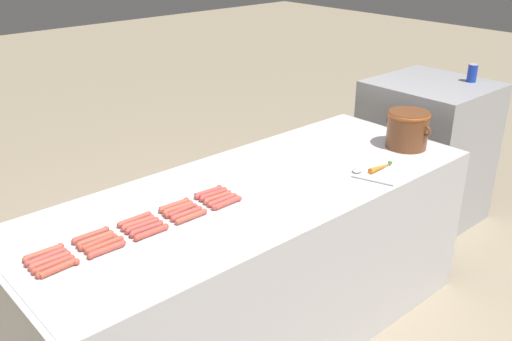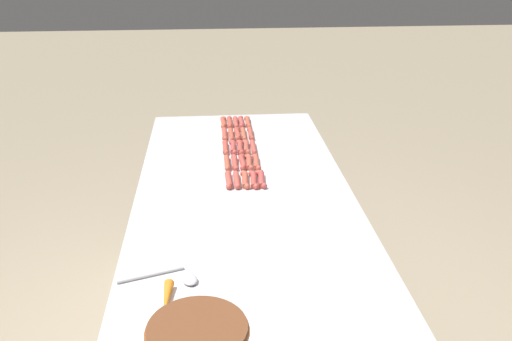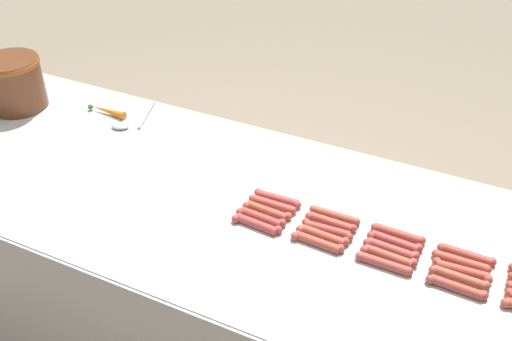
{
  "view_description": "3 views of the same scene",
  "coord_description": "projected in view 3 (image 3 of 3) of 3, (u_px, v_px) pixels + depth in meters",
  "views": [
    {
      "loc": [
        1.87,
        -1.66,
        2.09
      ],
      "look_at": [
        -0.08,
        0.08,
        0.93
      ],
      "focal_mm": 39.67,
      "sensor_mm": 36.0,
      "label": 1
    },
    {
      "loc": [
        0.13,
        2.01,
        1.93
      ],
      "look_at": [
        -0.05,
        -0.14,
        0.99
      ],
      "focal_mm": 38.79,
      "sensor_mm": 36.0,
      "label": 2
    },
    {
      "loc": [
        -1.31,
        -0.81,
        2.1
      ],
      "look_at": [
        0.15,
        -0.11,
        0.93
      ],
      "focal_mm": 40.65,
      "sensor_mm": 36.0,
      "label": 3
    }
  ],
  "objects": [
    {
      "name": "hot_dog_9",
      "position": [
        261.0,
        217.0,
        1.82
      ],
      "size": [
        0.04,
        0.17,
        0.03
      ],
      "color": "#B2463E",
      "rests_on": "griddle_counter"
    },
    {
      "name": "hot_dog_13",
      "position": [
        327.0,
        230.0,
        1.78
      ],
      "size": [
        0.03,
        0.17,
        0.03
      ],
      "color": "#AE443C",
      "rests_on": "griddle_counter"
    },
    {
      "name": "hot_dog_8",
      "position": [
        322.0,
        235.0,
        1.76
      ],
      "size": [
        0.04,
        0.17,
        0.03
      ],
      "color": "#B04F3D",
      "rests_on": "griddle_counter"
    },
    {
      "name": "griddle_counter",
      "position": [
        214.0,
        286.0,
        2.2
      ],
      "size": [
        0.93,
        2.44,
        0.9
      ],
      "color": "#BCBCC1",
      "rests_on": "ground_plane"
    },
    {
      "name": "hot_dog_18",
      "position": [
        331.0,
        222.0,
        1.81
      ],
      "size": [
        0.03,
        0.17,
        0.03
      ],
      "color": "#B9493F",
      "rests_on": "griddle_counter"
    },
    {
      "name": "hot_dog_4",
      "position": [
        257.0,
        224.0,
        1.8
      ],
      "size": [
        0.04,
        0.17,
        0.03
      ],
      "color": "#B94541",
      "rests_on": "griddle_counter"
    },
    {
      "name": "hot_dog_12",
      "position": [
        391.0,
        249.0,
        1.71
      ],
      "size": [
        0.04,
        0.17,
        0.03
      ],
      "color": "#AE463D",
      "rests_on": "griddle_counter"
    },
    {
      "name": "hot_dog_1",
      "position": [
        457.0,
        287.0,
        1.59
      ],
      "size": [
        0.03,
        0.17,
        0.03
      ],
      "color": "#AB483C",
      "rests_on": "griddle_counter"
    },
    {
      "name": "hot_dog_23",
      "position": [
        335.0,
        215.0,
        1.83
      ],
      "size": [
        0.03,
        0.17,
        0.03
      ],
      "color": "#AC4E3C",
      "rests_on": "griddle_counter"
    },
    {
      "name": "hot_dog_19",
      "position": [
        272.0,
        204.0,
        1.88
      ],
      "size": [
        0.03,
        0.17,
        0.03
      ],
      "color": "#B94B42",
      "rests_on": "griddle_counter"
    },
    {
      "name": "hot_dog_7",
      "position": [
        389.0,
        256.0,
        1.68
      ],
      "size": [
        0.04,
        0.17,
        0.03
      ],
      "color": "#AD4C3F",
      "rests_on": "griddle_counter"
    },
    {
      "name": "hot_dog_3",
      "position": [
        317.0,
        242.0,
        1.73
      ],
      "size": [
        0.04,
        0.17,
        0.03
      ],
      "color": "#B74D3C",
      "rests_on": "griddle_counter"
    },
    {
      "name": "hot_dog_21",
      "position": [
        466.0,
        255.0,
        1.69
      ],
      "size": [
        0.03,
        0.17,
        0.03
      ],
      "color": "#B4493B",
      "rests_on": "griddle_counter"
    },
    {
      "name": "hot_dog_2",
      "position": [
        384.0,
        264.0,
        1.66
      ],
      "size": [
        0.03,
        0.17,
        0.03
      ],
      "color": "#B4493F",
      "rests_on": "griddle_counter"
    },
    {
      "name": "hot_dog_6",
      "position": [
        459.0,
        278.0,
        1.61
      ],
      "size": [
        0.03,
        0.17,
        0.03
      ],
      "color": "#AB533E",
      "rests_on": "griddle_counter"
    },
    {
      "name": "carrot",
      "position": [
        107.0,
        111.0,
        2.36
      ],
      "size": [
        0.04,
        0.18,
        0.03
      ],
      "color": "orange",
      "rests_on": "griddle_counter"
    },
    {
      "name": "hot_dog_22",
      "position": [
        398.0,
        234.0,
        1.76
      ],
      "size": [
        0.03,
        0.17,
        0.03
      ],
      "color": "#B44739",
      "rests_on": "griddle_counter"
    },
    {
      "name": "serving_spoon",
      "position": [
        129.0,
        122.0,
        2.31
      ],
      "size": [
        0.27,
        0.12,
        0.02
      ],
      "color": "#B7B7BC",
      "rests_on": "griddle_counter"
    },
    {
      "name": "hot_dog_16",
      "position": [
        461.0,
        262.0,
        1.67
      ],
      "size": [
        0.03,
        0.17,
        0.03
      ],
      "color": "#B74C38",
      "rests_on": "griddle_counter"
    },
    {
      "name": "hot_dog_14",
      "position": [
        267.0,
        211.0,
        1.85
      ],
      "size": [
        0.04,
        0.17,
        0.03
      ],
      "color": "#B5503D",
      "rests_on": "griddle_counter"
    },
    {
      "name": "hot_dog_17",
      "position": [
        395.0,
        242.0,
        1.73
      ],
      "size": [
        0.04,
        0.17,
        0.03
      ],
      "color": "#AF4541",
      "rests_on": "griddle_counter"
    },
    {
      "name": "hot_dog_11",
      "position": [
        462.0,
        270.0,
        1.64
      ],
      "size": [
        0.04,
        0.17,
        0.03
      ],
      "color": "#B3493A",
      "rests_on": "griddle_counter"
    },
    {
      "name": "hot_dog_24",
      "position": [
        277.0,
        198.0,
        1.9
      ],
      "size": [
        0.03,
        0.17,
        0.03
      ],
      "color": "#B64A40",
      "rests_on": "griddle_counter"
    },
    {
      "name": "bean_pot",
      "position": [
        14.0,
        81.0,
        2.36
      ],
      "size": [
        0.3,
        0.24,
        0.21
      ],
      "color": "brown",
      "rests_on": "griddle_counter"
    }
  ]
}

